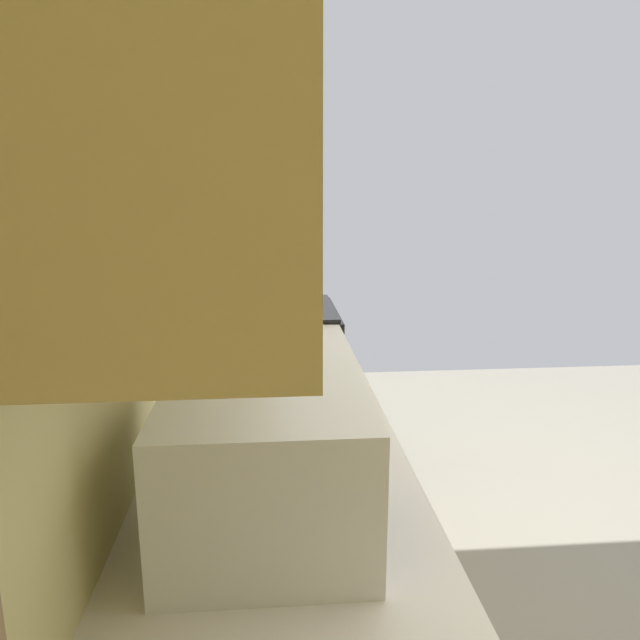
{
  "coord_description": "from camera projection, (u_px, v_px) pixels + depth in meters",
  "views": [
    {
      "loc": [
        -1.68,
        1.11,
        1.57
      ],
      "look_at": [
        -0.6,
        1.02,
        1.32
      ],
      "focal_mm": 32.84,
      "sensor_mm": 36.0,
      "label": 1
    }
  ],
  "objects": [
    {
      "name": "ground_plane",
      "position": [
        592.0,
        639.0,
        2.07
      ],
      "size": [
        6.17,
        6.17,
        0.0
      ],
      "primitive_type": "plane",
      "color": "gray"
    },
    {
      "name": "upper_cabinets",
      "position": [
        196.0,
        89.0,
        1.15
      ],
      "size": [
        1.98,
        0.32,
        0.56
      ],
      "color": "tan"
    },
    {
      "name": "wall_back",
      "position": [
        142.0,
        268.0,
        1.65
      ],
      "size": [
        3.97,
        0.12,
        2.69
      ],
      "primitive_type": "cube",
      "color": "#DDCE81",
      "rests_on": "ground_plane"
    },
    {
      "name": "bowl",
      "position": [
        288.0,
        350.0,
        2.25
      ],
      "size": [
        0.12,
        0.12,
        0.06
      ],
      "color": "gold",
      "rests_on": "counter_run"
    },
    {
      "name": "microwave",
      "position": [
        267.0,
        458.0,
        1.12
      ],
      "size": [
        0.47,
        0.39,
        0.28
      ],
      "color": "white",
      "rests_on": "counter_run"
    },
    {
      "name": "kettle",
      "position": [
        292.0,
        375.0,
        1.84
      ],
      "size": [
        0.21,
        0.16,
        0.16
      ],
      "color": "#B7BABF",
      "rests_on": "counter_run"
    },
    {
      "name": "oven_range",
      "position": [
        277.0,
        389.0,
        3.23
      ],
      "size": [
        0.71,
        0.66,
        1.1
      ],
      "color": "black",
      "rests_on": "ground_plane"
    }
  ]
}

